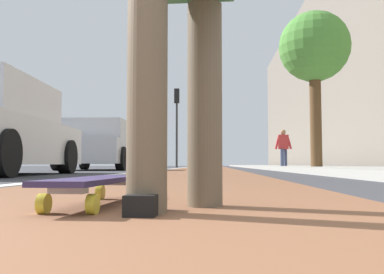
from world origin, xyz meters
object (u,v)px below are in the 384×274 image
(traffic_light, at_px, (177,113))
(street_tree_mid, at_px, (314,49))
(parked_car_mid, at_px, (101,147))
(pedestrian_distant, at_px, (283,146))
(skateboard, at_px, (97,183))

(traffic_light, bearing_deg, street_tree_mid, -157.40)
(parked_car_mid, bearing_deg, traffic_light, -8.07)
(street_tree_mid, distance_m, pedestrian_distant, 4.95)
(skateboard, height_order, pedestrian_distant, pedestrian_distant)
(traffic_light, relative_size, pedestrian_distant, 2.97)
(pedestrian_distant, bearing_deg, parked_car_mid, 115.69)
(skateboard, distance_m, traffic_light, 21.94)
(skateboard, xyz_separation_m, traffic_light, (21.69, 1.59, 2.93))
(parked_car_mid, distance_m, street_tree_mid, 6.97)
(skateboard, relative_size, pedestrian_distant, 0.57)
(skateboard, distance_m, street_tree_mid, 11.04)
(parked_car_mid, xyz_separation_m, traffic_light, (10.34, -1.47, 2.30))
(traffic_light, height_order, pedestrian_distant, traffic_light)
(parked_car_mid, relative_size, street_tree_mid, 0.98)
(skateboard, distance_m, pedestrian_distant, 14.64)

